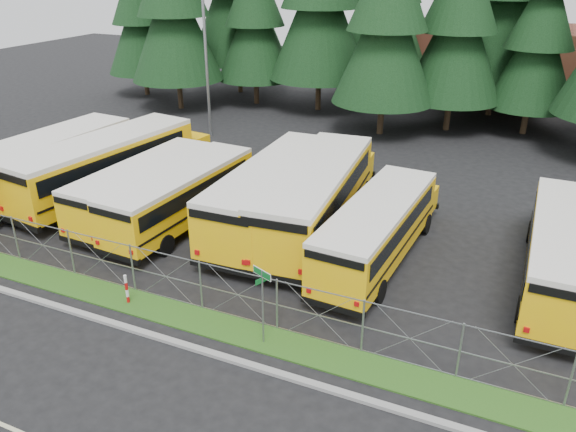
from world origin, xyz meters
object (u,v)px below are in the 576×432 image
object	(u,v)px
bus_5	(318,198)
bus_6	(380,231)
bus_0	(50,166)
street_sign	(262,291)
bus_3	(186,196)
bus_4	(277,194)
bus_1	(112,166)
striped_bollard	(127,289)
light_standard	(206,57)
bus_2	(149,188)
bus_east	(563,253)

from	to	relation	value
bus_5	bus_6	distance (m)	3.75
bus_0	street_sign	xyz separation A→B (m)	(15.97, -6.91, 0.42)
bus_3	bus_5	size ratio (longest dim) A/B	0.85
bus_4	street_sign	bearing A→B (deg)	-69.61
bus_0	bus_1	world-z (taller)	bus_1
street_sign	bus_0	bearing A→B (deg)	156.60
bus_1	bus_4	size ratio (longest dim) A/B	1.03
bus_3	striped_bollard	distance (m)	7.04
striped_bollard	light_standard	world-z (taller)	light_standard
bus_1	bus_6	distance (m)	14.85
bus_1	light_standard	bearing A→B (deg)	102.78
bus_5	striped_bollard	bearing A→B (deg)	-120.48
bus_4	bus_0	bearing A→B (deg)	-174.99
bus_5	street_sign	xyz separation A→B (m)	(1.46, -8.63, 0.41)
bus_1	street_sign	size ratio (longest dim) A/B	4.41
striped_bollard	light_standard	size ratio (longest dim) A/B	0.12
bus_3	bus_5	bearing A→B (deg)	20.52
bus_4	striped_bollard	xyz separation A→B (m)	(-2.21, -8.31, -0.98)
bus_6	bus_3	bearing A→B (deg)	-175.46
bus_2	bus_6	xyz separation A→B (m)	(11.59, -0.04, 0.04)
bus_east	striped_bollard	bearing A→B (deg)	-151.30
bus_3	bus_0	bearing A→B (deg)	-176.98
street_sign	striped_bollard	size ratio (longest dim) A/B	2.34
bus_east	light_standard	bearing A→B (deg)	152.92
bus_east	light_standard	xyz separation A→B (m)	(-22.71, 11.77, 4.08)
bus_6	street_sign	size ratio (longest dim) A/B	3.75
bus_0	bus_2	bearing A→B (deg)	5.65
bus_1	bus_5	xyz separation A→B (m)	(11.44, 0.46, 0.00)
street_sign	bus_3	bearing A→B (deg)	137.37
bus_0	bus_2	xyz separation A→B (m)	(6.29, 0.12, -0.27)
bus_6	striped_bollard	size ratio (longest dim) A/B	8.77
bus_1	striped_bollard	bearing A→B (deg)	-40.20
striped_bollard	bus_0	bearing A→B (deg)	146.59
bus_east	light_standard	distance (m)	25.90
bus_3	bus_east	world-z (taller)	bus_east
light_standard	street_sign	bearing A→B (deg)	-54.70
bus_1	bus_5	size ratio (longest dim) A/B	1.00
striped_bollard	bus_6	bearing A→B (deg)	42.67
bus_0	bus_4	xyz separation A→B (m)	(12.59, 1.46, -0.03)
bus_4	bus_east	xyz separation A→B (m)	(12.20, -0.52, -0.16)
street_sign	light_standard	distance (m)	24.30
bus_2	bus_6	bearing A→B (deg)	2.59
bus_6	striped_bollard	distance (m)	10.24
bus_east	street_sign	distance (m)	11.82
bus_east	bus_5	bearing A→B (deg)	175.98
bus_0	striped_bollard	distance (m)	12.47
bus_1	bus_3	world-z (taller)	bus_1
light_standard	bus_5	bearing A→B (deg)	-41.47
bus_0	bus_6	world-z (taller)	bus_0
bus_2	bus_east	xyz separation A→B (m)	(18.49, 0.82, 0.08)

